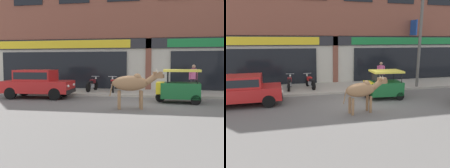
% 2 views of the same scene
% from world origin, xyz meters
% --- Properties ---
extents(ground_plane, '(90.00, 90.00, 0.00)m').
position_xyz_m(ground_plane, '(0.00, 0.00, 0.00)').
color(ground_plane, '#605E5B').
extents(sidewalk, '(19.00, 3.10, 0.12)m').
position_xyz_m(sidewalk, '(0.00, 3.75, 0.06)').
color(sidewalk, '#A8A093').
rests_on(sidewalk, ground).
extents(shop_building, '(23.00, 1.40, 10.36)m').
position_xyz_m(shop_building, '(0.00, 5.56, 4.99)').
color(shop_building, brown).
rests_on(shop_building, ground).
extents(cow, '(2.13, 0.80, 1.61)m').
position_xyz_m(cow, '(-0.33, -1.30, 1.01)').
color(cow, '#936B47').
rests_on(cow, ground).
extents(car_1, '(3.67, 1.74, 1.46)m').
position_xyz_m(car_1, '(-5.52, 1.07, 0.81)').
color(car_1, black).
rests_on(car_1, ground).
extents(auto_rickshaw, '(2.03, 1.27, 1.52)m').
position_xyz_m(auto_rickshaw, '(1.58, 0.69, 0.66)').
color(auto_rickshaw, black).
rests_on(auto_rickshaw, ground).
extents(motorcycle_0, '(0.53, 1.81, 0.88)m').
position_xyz_m(motorcycle_0, '(-3.28, 3.68, 0.51)').
color(motorcycle_0, black).
rests_on(motorcycle_0, sidewalk).
extents(motorcycle_1, '(0.60, 1.79, 0.88)m').
position_xyz_m(motorcycle_1, '(-2.02, 3.64, 0.51)').
color(motorcycle_1, black).
rests_on(motorcycle_1, sidewalk).
extents(pedestrian, '(0.47, 0.32, 1.60)m').
position_xyz_m(pedestrian, '(2.51, 3.10, 1.11)').
color(pedestrian, '#2D2D33').
rests_on(pedestrian, sidewalk).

